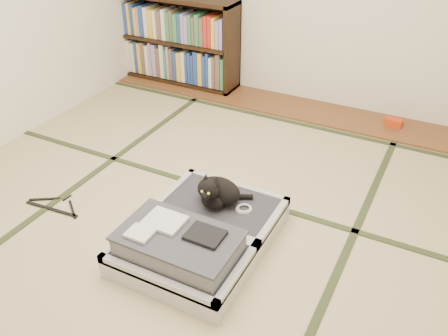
% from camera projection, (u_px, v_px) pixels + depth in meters
% --- Properties ---
extents(floor, '(4.50, 4.50, 0.00)m').
position_uv_depth(floor, '(194.00, 222.00, 3.22)').
color(floor, tan).
rests_on(floor, ground).
extents(wood_strip, '(4.00, 0.50, 0.02)m').
position_uv_depth(wood_strip, '(296.00, 108.00, 4.71)').
color(wood_strip, brown).
rests_on(wood_strip, ground).
extents(red_item, '(0.16, 0.10, 0.07)m').
position_uv_depth(red_item, '(394.00, 122.00, 4.35)').
color(red_item, red).
rests_on(red_item, wood_strip).
extents(room_shell, '(4.50, 4.50, 4.50)m').
position_uv_depth(room_shell, '(184.00, 0.00, 2.43)').
color(room_shell, white).
rests_on(room_shell, ground).
extents(tatami_borders, '(4.00, 4.50, 0.01)m').
position_uv_depth(tatami_borders, '(227.00, 185.00, 3.59)').
color(tatami_borders, '#2D381E').
rests_on(tatami_borders, ground).
extents(bookcase, '(1.42, 0.33, 0.92)m').
position_uv_depth(bookcase, '(175.00, 41.00, 5.08)').
color(bookcase, black).
rests_on(bookcase, wood_strip).
extents(suitcase, '(0.78, 1.04, 0.31)m').
position_uv_depth(suitcase, '(198.00, 236.00, 2.93)').
color(suitcase, silver).
rests_on(suitcase, floor).
extents(cat, '(0.35, 0.35, 0.28)m').
position_uv_depth(cat, '(217.00, 192.00, 3.07)').
color(cat, black).
rests_on(cat, suitcase).
extents(cable_coil, '(0.11, 0.11, 0.03)m').
position_uv_depth(cable_coil, '(244.00, 209.00, 3.08)').
color(cable_coil, white).
rests_on(cable_coil, suitcase).
extents(hanger, '(0.45, 0.22, 0.01)m').
position_uv_depth(hanger, '(55.00, 206.00, 3.35)').
color(hanger, black).
rests_on(hanger, floor).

